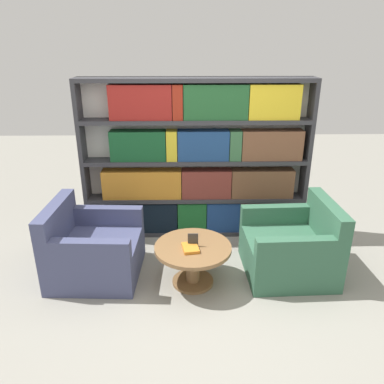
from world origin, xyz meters
name	(u,v)px	position (x,y,z in m)	size (l,w,h in m)	color
ground_plane	(199,297)	(0.00, 0.00, 0.00)	(14.00, 14.00, 0.00)	gray
bookshelf	(199,162)	(0.04, 1.41, 0.99)	(2.84, 0.30, 2.02)	silver
armchair_left	(93,251)	(-1.15, 0.45, 0.29)	(0.97, 0.94, 0.83)	#42476B
armchair_right	(292,249)	(1.04, 0.44, 0.29)	(0.96, 0.93, 0.83)	#336047
coffee_table	(193,257)	(-0.06, 0.25, 0.32)	(0.80, 0.80, 0.45)	brown
table_sign	(193,241)	(-0.06, 0.25, 0.51)	(0.11, 0.06, 0.14)	black
stray_book	(190,248)	(-0.08, 0.18, 0.46)	(0.19, 0.23, 0.03)	orange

